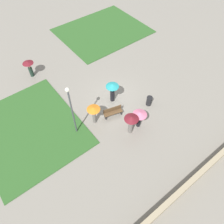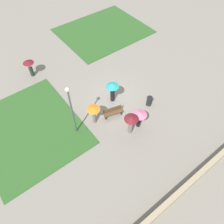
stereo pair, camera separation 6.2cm
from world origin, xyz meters
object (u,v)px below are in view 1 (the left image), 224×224
at_px(trash_bin, 149,101).
at_px(crowd_person_maroon, 131,121).
at_px(park_bench, 113,112).
at_px(crowd_person_teal, 112,89).
at_px(crowd_person_orange, 94,111).
at_px(crowd_person_pink, 140,116).
at_px(lamp_post, 71,107).
at_px(lone_walker_far_path, 29,66).

relative_size(trash_bin, crowd_person_maroon, 0.46).
relative_size(park_bench, crowd_person_teal, 0.85).
height_order(crowd_person_orange, crowd_person_pink, crowd_person_orange).
distance_m(lamp_post, crowd_person_pink, 5.44).
height_order(lamp_post, crowd_person_orange, lamp_post).
bearing_deg(lamp_post, crowd_person_pink, -31.01).
bearing_deg(lone_walker_far_path, crowd_person_maroon, 11.58).
height_order(lamp_post, crowd_person_teal, lamp_post).
distance_m(park_bench, trash_bin, 3.46).
bearing_deg(park_bench, crowd_person_pink, -49.83).
relative_size(park_bench, trash_bin, 1.83).
relative_size(crowd_person_teal, crowd_person_maroon, 1.00).
relative_size(lamp_post, crowd_person_teal, 2.55).
xyz_separation_m(trash_bin, crowd_person_orange, (-4.95, 1.39, 0.96)).
xyz_separation_m(park_bench, trash_bin, (3.31, -1.02, -0.00)).
distance_m(trash_bin, crowd_person_maroon, 3.59).
height_order(park_bench, crowd_person_teal, crowd_person_teal).
height_order(lamp_post, trash_bin, lamp_post).
distance_m(park_bench, crowd_person_pink, 2.55).
bearing_deg(trash_bin, park_bench, 162.94).
bearing_deg(park_bench, crowd_person_teal, 68.35).
distance_m(crowd_person_teal, crowd_person_orange, 2.89).
bearing_deg(crowd_person_teal, lamp_post, 47.13).
bearing_deg(park_bench, lone_walker_far_path, 125.50).
distance_m(crowd_person_teal, lone_walker_far_path, 8.74).
bearing_deg(lamp_post, park_bench, -7.97).
height_order(crowd_person_maroon, crowd_person_pink, crowd_person_maroon).
bearing_deg(trash_bin, lamp_post, 167.45).
height_order(trash_bin, crowd_person_teal, crowd_person_teal).
bearing_deg(crowd_person_maroon, park_bench, 146.37).
distance_m(park_bench, lamp_post, 4.37).
relative_size(crowd_person_teal, lone_walker_far_path, 1.11).
bearing_deg(crowd_person_pink, trash_bin, -12.36).
xyz_separation_m(park_bench, lamp_post, (-3.38, 0.47, 2.73)).
height_order(park_bench, crowd_person_pink, crowd_person_pink).
bearing_deg(crowd_person_orange, park_bench, -54.09).
distance_m(crowd_person_maroon, crowd_person_orange, 3.10).
bearing_deg(crowd_person_orange, crowd_person_pink, -85.02).
xyz_separation_m(crowd_person_teal, crowd_person_pink, (-0.04, -3.57, -0.05)).
height_order(crowd_person_orange, lone_walker_far_path, crowd_person_orange).
distance_m(park_bench, lone_walker_far_path, 9.60).
distance_m(park_bench, crowd_person_orange, 1.94).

